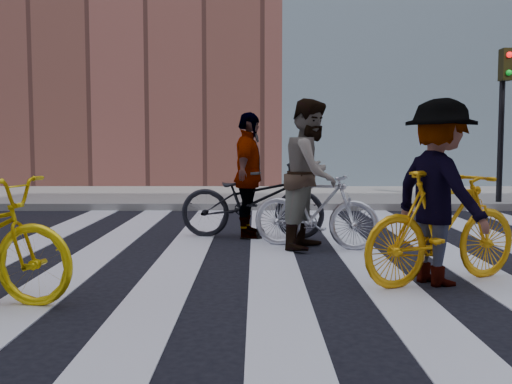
{
  "coord_description": "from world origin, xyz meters",
  "views": [
    {
      "loc": [
        -0.76,
        -7.21,
        1.39
      ],
      "look_at": [
        -0.75,
        0.3,
        0.78
      ],
      "focal_mm": 42.0,
      "sensor_mm": 36.0,
      "label": 1
    }
  ],
  "objects_px": {
    "traffic_signal": "(503,100)",
    "rider_rear": "(249,175)",
    "bike_yellow_right": "(443,227)",
    "rider_right": "(439,192)",
    "bike_silver_mid": "(315,210)",
    "bike_dark_rear": "(252,200)",
    "rider_mid": "(311,174)"
  },
  "relations": [
    {
      "from": "rider_right",
      "to": "bike_dark_rear",
      "type": "bearing_deg",
      "value": 8.24
    },
    {
      "from": "traffic_signal",
      "to": "bike_yellow_right",
      "type": "height_order",
      "value": "traffic_signal"
    },
    {
      "from": "bike_silver_mid",
      "to": "rider_right",
      "type": "bearing_deg",
      "value": -130.76
    },
    {
      "from": "rider_mid",
      "to": "bike_yellow_right",
      "type": "bearing_deg",
      "value": -128.54
    },
    {
      "from": "traffic_signal",
      "to": "bike_silver_mid",
      "type": "bearing_deg",
      "value": -133.06
    },
    {
      "from": "rider_rear",
      "to": "traffic_signal",
      "type": "bearing_deg",
      "value": -45.77
    },
    {
      "from": "bike_silver_mid",
      "to": "rider_right",
      "type": "xyz_separation_m",
      "value": [
        1.02,
        -2.01,
        0.4
      ]
    },
    {
      "from": "traffic_signal",
      "to": "rider_rear",
      "type": "xyz_separation_m",
      "value": [
        -5.26,
        -3.82,
        -1.36
      ]
    },
    {
      "from": "rider_right",
      "to": "rider_rear",
      "type": "height_order",
      "value": "rider_rear"
    },
    {
      "from": "bike_yellow_right",
      "to": "rider_rear",
      "type": "bearing_deg",
      "value": 9.62
    },
    {
      "from": "bike_silver_mid",
      "to": "rider_mid",
      "type": "bearing_deg",
      "value": 112.33
    },
    {
      "from": "bike_silver_mid",
      "to": "bike_dark_rear",
      "type": "relative_size",
      "value": 0.81
    },
    {
      "from": "bike_yellow_right",
      "to": "rider_rear",
      "type": "relative_size",
      "value": 1.02
    },
    {
      "from": "bike_dark_rear",
      "to": "rider_right",
      "type": "relative_size",
      "value": 1.16
    },
    {
      "from": "bike_silver_mid",
      "to": "rider_rear",
      "type": "relative_size",
      "value": 0.93
    },
    {
      "from": "bike_silver_mid",
      "to": "bike_dark_rear",
      "type": "xyz_separation_m",
      "value": [
        -0.84,
        0.86,
        0.04
      ]
    },
    {
      "from": "bike_silver_mid",
      "to": "rider_rear",
      "type": "xyz_separation_m",
      "value": [
        -0.89,
        0.86,
        0.41
      ]
    },
    {
      "from": "bike_dark_rear",
      "to": "rider_rear",
      "type": "height_order",
      "value": "rider_rear"
    },
    {
      "from": "rider_right",
      "to": "bike_yellow_right",
      "type": "bearing_deg",
      "value": -114.66
    },
    {
      "from": "rider_rear",
      "to": "rider_mid",
      "type": "bearing_deg",
      "value": -127.56
    },
    {
      "from": "bike_silver_mid",
      "to": "rider_mid",
      "type": "relative_size",
      "value": 0.87
    },
    {
      "from": "bike_yellow_right",
      "to": "rider_mid",
      "type": "bearing_deg",
      "value": 4.47
    },
    {
      "from": "traffic_signal",
      "to": "bike_silver_mid",
      "type": "distance_m",
      "value": 6.64
    },
    {
      "from": "bike_yellow_right",
      "to": "rider_right",
      "type": "xyz_separation_m",
      "value": [
        -0.05,
        0.0,
        0.35
      ]
    },
    {
      "from": "rider_mid",
      "to": "traffic_signal",
      "type": "bearing_deg",
      "value": -21.06
    },
    {
      "from": "rider_rear",
      "to": "rider_right",
      "type": "bearing_deg",
      "value": -138.13
    },
    {
      "from": "bike_silver_mid",
      "to": "traffic_signal",
      "type": "bearing_deg",
      "value": -20.73
    },
    {
      "from": "bike_silver_mid",
      "to": "bike_dark_rear",
      "type": "bearing_deg",
      "value": 66.5
    },
    {
      "from": "traffic_signal",
      "to": "rider_mid",
      "type": "bearing_deg",
      "value": -133.39
    },
    {
      "from": "bike_dark_rear",
      "to": "rider_mid",
      "type": "relative_size",
      "value": 1.08
    },
    {
      "from": "traffic_signal",
      "to": "bike_yellow_right",
      "type": "xyz_separation_m",
      "value": [
        -3.3,
        -6.69,
        -1.72
      ]
    },
    {
      "from": "traffic_signal",
      "to": "rider_mid",
      "type": "relative_size",
      "value": 1.69
    }
  ]
}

